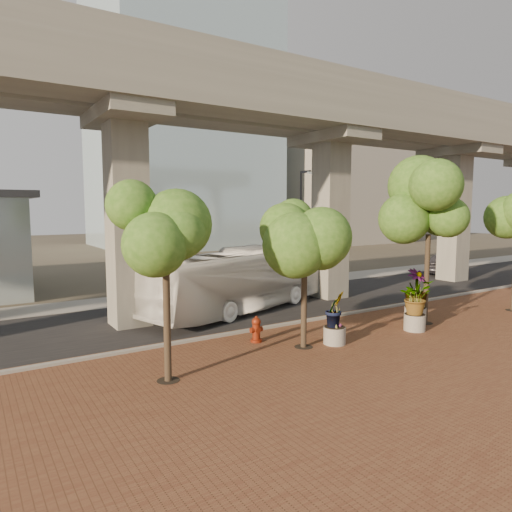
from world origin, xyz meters
TOP-DOWN VIEW (x-y plane):
  - ground at (0.00, 0.00)m, footprint 160.00×160.00m
  - brick_plaza at (0.00, -8.00)m, footprint 70.00×13.00m
  - asphalt_road at (0.00, 2.00)m, footprint 90.00×8.00m
  - curb_strip at (0.00, -2.00)m, footprint 70.00×0.25m
  - far_sidewalk at (0.00, 7.50)m, footprint 90.00×3.00m
  - transit_viaduct at (0.00, 2.00)m, footprint 72.00×5.60m
  - midrise_block at (38.00, 36.00)m, footprint 18.00×16.00m
  - transit_bus at (-0.25, 1.74)m, footprint 11.82×6.06m
  - parked_car at (20.44, 4.22)m, footprint 4.85×3.06m
  - fire_hydrant at (-2.66, -3.42)m, footprint 0.52×0.46m
  - planter_front at (4.00, -5.70)m, footprint 2.01×2.01m
  - planter_right at (5.00, -4.94)m, footprint 2.35×2.35m
  - planter_left at (-0.25, -5.30)m, footprint 1.91×1.91m
  - street_tree_far_west at (-7.13, -5.39)m, footprint 3.65×3.65m
  - street_tree_near_west at (-1.52, -4.97)m, footprint 3.68×3.68m
  - street_tree_near_east at (5.43, -5.15)m, footprint 4.14×4.14m
  - streetlamp_east at (6.81, 5.72)m, footprint 0.38×1.12m

SIDE VIEW (x-z plane):
  - ground at x=0.00m, z-range 0.00..0.00m
  - asphalt_road at x=0.00m, z-range 0.00..0.04m
  - brick_plaza at x=0.00m, z-range 0.00..0.06m
  - far_sidewalk at x=0.00m, z-range 0.00..0.06m
  - curb_strip at x=0.00m, z-range 0.00..0.16m
  - fire_hydrant at x=-2.66m, z-range 0.04..1.07m
  - parked_car at x=20.44m, z-range 0.00..1.51m
  - planter_left at x=-0.25m, z-range 0.28..2.38m
  - planter_front at x=4.00m, z-range 0.30..2.51m
  - planter_right at x=5.00m, z-range 0.33..2.83m
  - transit_bus at x=-0.25m, z-range 0.00..3.22m
  - street_tree_near_west at x=-1.52m, z-range 1.28..7.12m
  - streetlamp_east at x=6.81m, z-range 0.65..8.35m
  - street_tree_far_west at x=-7.13m, z-range 1.49..7.72m
  - street_tree_near_east at x=5.43m, z-range 1.74..8.93m
  - transit_viaduct at x=0.00m, z-range 1.09..13.49m
  - midrise_block at x=38.00m, z-range 0.00..24.00m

